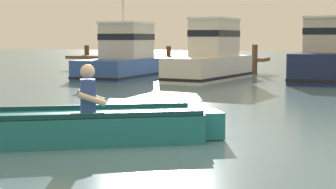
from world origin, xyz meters
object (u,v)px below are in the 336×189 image
at_px(rowboat_with_person, 103,125).
at_px(moored_boat_blue, 124,57).
at_px(moored_boat_navy, 325,57).
at_px(moored_boat_white, 211,57).

xyz_separation_m(rowboat_with_person, moored_boat_blue, (-5.74, 12.44, 0.56)).
xyz_separation_m(rowboat_with_person, moored_boat_navy, (1.90, 13.56, 0.63)).
relative_size(moored_boat_blue, moored_boat_white, 0.92).
bearing_deg(moored_boat_white, rowboat_with_person, -80.19).
height_order(moored_boat_blue, moored_boat_navy, moored_boat_blue).
relative_size(moored_boat_blue, moored_boat_navy, 0.97).
bearing_deg(moored_boat_navy, moored_boat_white, -168.79).
relative_size(rowboat_with_person, moored_boat_navy, 0.69).
bearing_deg(rowboat_with_person, moored_boat_white, 99.81).
xyz_separation_m(moored_boat_blue, moored_boat_navy, (7.64, 1.12, 0.06)).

